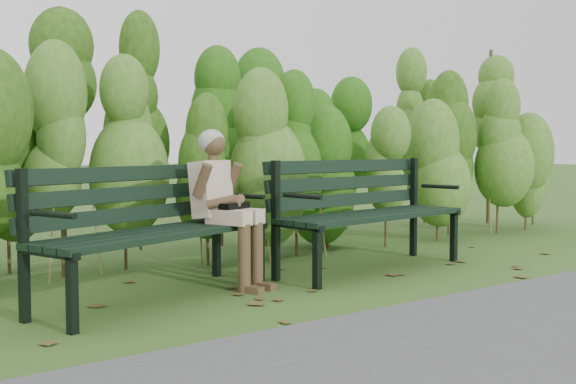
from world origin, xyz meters
TOP-DOWN VIEW (x-y plane):
  - ground at (0.00, 0.00)m, footprint 80.00×80.00m
  - footpath at (0.00, -2.20)m, footprint 60.00×2.50m
  - hedge_band at (0.00, 1.86)m, footprint 11.04×1.67m
  - leaf_litter at (-0.39, -0.10)m, footprint 5.54×2.09m
  - bench_left at (-1.29, 0.36)m, footprint 2.09×1.28m
  - bench_right at (0.85, 0.33)m, footprint 2.11×0.92m
  - seated_woman at (-0.61, 0.40)m, footprint 0.53×0.74m

SIDE VIEW (x-z plane):
  - ground at x=0.00m, z-range 0.00..0.00m
  - leaf_litter at x=-0.39m, z-range 0.00..0.01m
  - footpath at x=0.00m, z-range 0.00..0.01m
  - bench_left at x=-1.29m, z-range 0.09..1.09m
  - bench_right at x=0.85m, z-range 0.09..1.11m
  - seated_woman at x=-0.61m, z-range 0.10..1.38m
  - hedge_band at x=0.00m, z-range 0.05..2.47m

